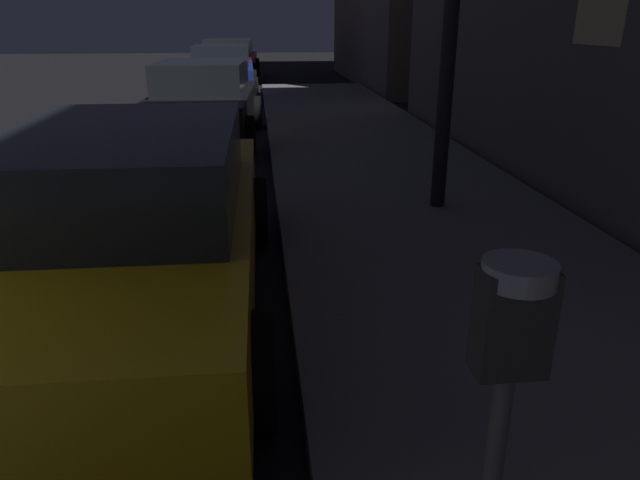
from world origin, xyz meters
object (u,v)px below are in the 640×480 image
at_px(parking_meter, 505,379).
at_px(car_red, 229,59).
at_px(car_yellow_cab, 131,224).
at_px(car_blue, 222,72).
at_px(car_black, 204,102).

distance_m(parking_meter, car_red, 22.04).
bearing_deg(car_yellow_cab, car_blue, 90.00).
height_order(parking_meter, car_black, parking_meter).
distance_m(car_yellow_cab, car_black, 6.83).
bearing_deg(car_yellow_cab, parking_meter, -61.24).
bearing_deg(parking_meter, car_blue, 95.57).
xyz_separation_m(car_yellow_cab, car_black, (0.00, 6.83, -0.01)).
xyz_separation_m(car_yellow_cab, car_red, (-0.00, 19.06, -0.01)).
height_order(parking_meter, car_blue, parking_meter).
xyz_separation_m(car_black, car_red, (-0.00, 12.24, -0.00)).
relative_size(car_black, car_blue, 1.03).
relative_size(parking_meter, car_black, 0.33).
bearing_deg(car_black, car_yellow_cab, -90.00).
distance_m(parking_meter, car_yellow_cab, 3.36).
distance_m(car_black, car_red, 12.24).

